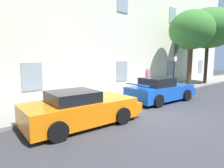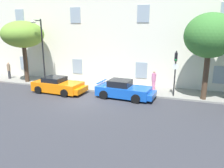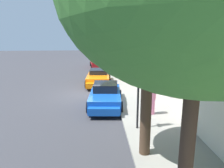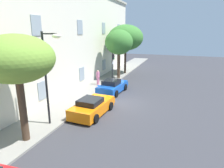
# 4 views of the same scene
# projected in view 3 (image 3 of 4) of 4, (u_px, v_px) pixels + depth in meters

# --- Properties ---
(ground_plane) EXTENTS (80.00, 80.00, 0.00)m
(ground_plane) POSITION_uv_depth(u_px,v_px,m) (84.00, 94.00, 16.82)
(ground_plane) COLOR #333338
(sidewalk) EXTENTS (60.00, 3.18, 0.14)m
(sidewalk) POSITION_uv_depth(u_px,v_px,m) (134.00, 92.00, 17.06)
(sidewalk) COLOR gray
(sidewalk) RESTS_ON ground
(building_facade) EXTENTS (42.48, 3.53, 11.35)m
(building_facade) POSITION_uv_depth(u_px,v_px,m) (178.00, 18.00, 15.95)
(building_facade) COLOR beige
(building_facade) RESTS_ON ground
(sportscar_red_lead) EXTENTS (4.75, 2.36, 1.35)m
(sportscar_red_lead) POSITION_uv_depth(u_px,v_px,m) (98.00, 78.00, 19.56)
(sportscar_red_lead) COLOR orange
(sportscar_red_lead) RESTS_ON ground
(sportscar_yellow_flank) EXTENTS (4.75, 2.38, 1.44)m
(sportscar_yellow_flank) POSITION_uv_depth(u_px,v_px,m) (105.00, 97.00, 13.93)
(sportscar_yellow_flank) COLOR #144CB2
(sportscar_yellow_flank) RESTS_ON ground
(hatchback_parked) EXTENTS (4.02, 2.06, 1.77)m
(hatchback_parked) POSITION_uv_depth(u_px,v_px,m) (97.00, 61.00, 29.33)
(hatchback_parked) COLOR red
(hatchback_parked) RESTS_ON ground
(tree_midblock) EXTENTS (4.05, 4.05, 6.05)m
(tree_midblock) POSITION_uv_depth(u_px,v_px,m) (116.00, 30.00, 23.63)
(tree_midblock) COLOR #473323
(tree_midblock) RESTS_ON sidewalk
(tree_far_end) EXTENTS (3.65, 3.65, 6.41)m
(tree_far_end) POSITION_uv_depth(u_px,v_px,m) (149.00, 26.00, 7.30)
(tree_far_end) COLOR #473323
(tree_far_end) RESTS_ON sidewalk
(traffic_light) EXTENTS (0.44, 0.36, 3.61)m
(traffic_light) POSITION_uv_depth(u_px,v_px,m) (137.00, 79.00, 10.01)
(traffic_light) COLOR black
(traffic_light) RESTS_ON sidewalk
(street_lamp) EXTENTS (0.44, 1.42, 6.16)m
(street_lamp) POSITION_uv_depth(u_px,v_px,m) (114.00, 35.00, 21.59)
(street_lamp) COLOR black
(street_lamp) RESTS_ON sidewalk
(pedestrian_admiring) EXTENTS (0.53, 0.53, 1.74)m
(pedestrian_admiring) POSITION_uv_depth(u_px,v_px,m) (152.00, 99.00, 12.20)
(pedestrian_admiring) COLOR pink
(pedestrian_admiring) RESTS_ON sidewalk
(pedestrian_strolling) EXTENTS (0.45, 0.45, 1.78)m
(pedestrian_strolling) POSITION_uv_depth(u_px,v_px,m) (118.00, 61.00, 27.28)
(pedestrian_strolling) COLOR #333338
(pedestrian_strolling) RESTS_ON sidewalk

